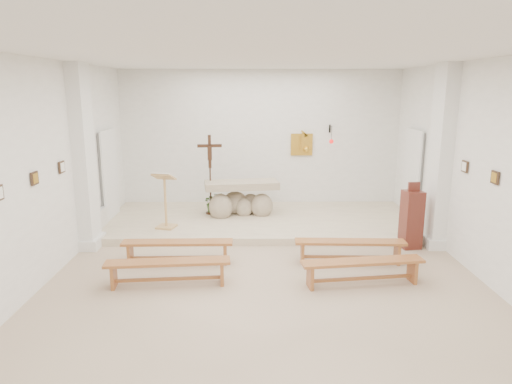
{
  "coord_description": "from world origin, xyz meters",
  "views": [
    {
      "loc": [
        -0.21,
        -6.53,
        3.03
      ],
      "look_at": [
        -0.14,
        1.6,
        1.18
      ],
      "focal_mm": 32.0,
      "sensor_mm": 36.0,
      "label": 1
    }
  ],
  "objects_px": {
    "altar": "(241,201)",
    "bench_left_front": "(178,247)",
    "lectern": "(165,200)",
    "bench_left_second": "(168,267)",
    "donation_pedestal": "(411,219)",
    "bench_right_front": "(350,246)",
    "bench_right_second": "(362,266)",
    "crucifix_stand": "(210,169)"
  },
  "relations": [
    {
      "from": "altar",
      "to": "bench_left_front",
      "type": "distance_m",
      "value": 2.87
    },
    {
      "from": "lectern",
      "to": "bench_left_second",
      "type": "bearing_deg",
      "value": -64.71
    },
    {
      "from": "donation_pedestal",
      "to": "bench_right_front",
      "type": "distance_m",
      "value": 1.59
    },
    {
      "from": "donation_pedestal",
      "to": "bench_right_second",
      "type": "height_order",
      "value": "donation_pedestal"
    },
    {
      "from": "bench_left_second",
      "to": "bench_right_second",
      "type": "bearing_deg",
      "value": -4.74
    },
    {
      "from": "altar",
      "to": "crucifix_stand",
      "type": "relative_size",
      "value": 0.95
    },
    {
      "from": "altar",
      "to": "bench_right_second",
      "type": "distance_m",
      "value": 4.13
    },
    {
      "from": "lectern",
      "to": "bench_right_second",
      "type": "bearing_deg",
      "value": -21.76
    },
    {
      "from": "bench_left_front",
      "to": "bench_right_second",
      "type": "distance_m",
      "value": 3.19
    },
    {
      "from": "altar",
      "to": "bench_left_second",
      "type": "xyz_separation_m",
      "value": [
        -1.06,
        -3.61,
        -0.18
      ]
    },
    {
      "from": "bench_left_second",
      "to": "bench_right_second",
      "type": "relative_size",
      "value": 1.0
    },
    {
      "from": "bench_right_front",
      "to": "bench_right_second",
      "type": "relative_size",
      "value": 0.99
    },
    {
      "from": "lectern",
      "to": "donation_pedestal",
      "type": "distance_m",
      "value": 4.98
    },
    {
      "from": "lectern",
      "to": "crucifix_stand",
      "type": "distance_m",
      "value": 1.49
    },
    {
      "from": "lectern",
      "to": "bench_right_second",
      "type": "distance_m",
      "value": 4.41
    },
    {
      "from": "altar",
      "to": "bench_right_second",
      "type": "bearing_deg",
      "value": -69.07
    },
    {
      "from": "altar",
      "to": "bench_left_second",
      "type": "bearing_deg",
      "value": -114.31
    },
    {
      "from": "altar",
      "to": "bench_right_front",
      "type": "distance_m",
      "value": 3.34
    },
    {
      "from": "donation_pedestal",
      "to": "bench_left_second",
      "type": "xyz_separation_m",
      "value": [
        -4.4,
        -1.73,
        -0.27
      ]
    },
    {
      "from": "altar",
      "to": "donation_pedestal",
      "type": "distance_m",
      "value": 3.83
    },
    {
      "from": "bench_right_second",
      "to": "donation_pedestal",
      "type": "bearing_deg",
      "value": 44.88
    },
    {
      "from": "bench_right_front",
      "to": "bench_right_second",
      "type": "bearing_deg",
      "value": -87.87
    },
    {
      "from": "donation_pedestal",
      "to": "bench_right_second",
      "type": "bearing_deg",
      "value": -135.53
    },
    {
      "from": "bench_right_front",
      "to": "bench_left_second",
      "type": "distance_m",
      "value": 3.19
    },
    {
      "from": "lectern",
      "to": "bench_right_second",
      "type": "height_order",
      "value": "lectern"
    },
    {
      "from": "bench_left_front",
      "to": "bench_left_second",
      "type": "relative_size",
      "value": 0.99
    },
    {
      "from": "altar",
      "to": "bench_right_front",
      "type": "xyz_separation_m",
      "value": [
        1.99,
        -2.67,
        -0.18
      ]
    },
    {
      "from": "bench_right_front",
      "to": "bench_right_second",
      "type": "height_order",
      "value": "same"
    },
    {
      "from": "altar",
      "to": "lectern",
      "type": "bearing_deg",
      "value": -154.55
    },
    {
      "from": "altar",
      "to": "bench_left_front",
      "type": "xyz_separation_m",
      "value": [
        -1.06,
        -2.67,
        -0.18
      ]
    },
    {
      "from": "bench_right_front",
      "to": "bench_left_second",
      "type": "relative_size",
      "value": 1.0
    },
    {
      "from": "lectern",
      "to": "crucifix_stand",
      "type": "height_order",
      "value": "crucifix_stand"
    },
    {
      "from": "altar",
      "to": "lectern",
      "type": "distance_m",
      "value": 1.89
    },
    {
      "from": "altar",
      "to": "donation_pedestal",
      "type": "height_order",
      "value": "donation_pedestal"
    },
    {
      "from": "crucifix_stand",
      "to": "bench_left_front",
      "type": "distance_m",
      "value": 2.93
    },
    {
      "from": "altar",
      "to": "bench_right_front",
      "type": "bearing_deg",
      "value": -61.23
    },
    {
      "from": "bench_left_front",
      "to": "bench_right_second",
      "type": "bearing_deg",
      "value": -18.0
    },
    {
      "from": "donation_pedestal",
      "to": "bench_right_second",
      "type": "distance_m",
      "value": 2.21
    },
    {
      "from": "bench_left_front",
      "to": "donation_pedestal",
      "type": "bearing_deg",
      "value": 9.35
    },
    {
      "from": "bench_right_front",
      "to": "bench_left_second",
      "type": "xyz_separation_m",
      "value": [
        -3.05,
        -0.94,
        0.0
      ]
    },
    {
      "from": "bench_right_front",
      "to": "donation_pedestal",
      "type": "bearing_deg",
      "value": 32.66
    },
    {
      "from": "lectern",
      "to": "bench_left_second",
      "type": "height_order",
      "value": "lectern"
    }
  ]
}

